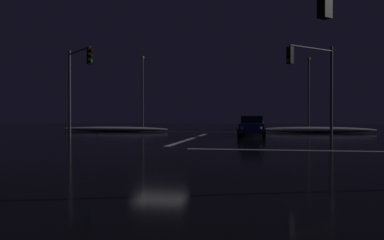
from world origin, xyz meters
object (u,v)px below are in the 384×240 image
at_px(traffic_signal_nw, 78,75).
at_px(traffic_signal_ne, 315,74).
at_px(sedan_gray, 252,123).
at_px(sedan_green, 255,122).
at_px(sedan_silver, 253,124).
at_px(streetlamp_right_far, 309,87).
at_px(sedan_white, 254,122).
at_px(sedan_blue, 252,126).
at_px(streetlamp_left_far, 143,87).

distance_m(traffic_signal_nw, traffic_signal_ne, 16.40).
bearing_deg(sedan_gray, sedan_green, 86.85).
height_order(sedan_silver, streetlamp_right_far, streetlamp_right_far).
height_order(sedan_gray, traffic_signal_nw, traffic_signal_nw).
bearing_deg(sedan_white, sedan_blue, -88.86).
xyz_separation_m(sedan_gray, sedan_white, (-0.05, 10.97, 0.00)).
distance_m(sedan_green, traffic_signal_ne, 21.77).
relative_size(sedan_gray, traffic_signal_nw, 0.67).
xyz_separation_m(sedan_silver, sedan_green, (-0.03, 11.44, 0.00)).
height_order(sedan_green, streetlamp_right_far, streetlamp_right_far).
bearing_deg(sedan_white, traffic_signal_nw, -113.88).
distance_m(sedan_silver, streetlamp_right_far, 14.78).
relative_size(sedan_white, streetlamp_left_far, 0.47).
relative_size(sedan_gray, traffic_signal_ne, 0.69).
bearing_deg(traffic_signal_ne, sedan_blue, 137.06).
height_order(sedan_blue, sedan_green, same).
xyz_separation_m(sedan_green, streetlamp_left_far, (-14.11, 1.37, 4.45)).
height_order(sedan_blue, sedan_silver, same).
xyz_separation_m(sedan_blue, traffic_signal_nw, (-12.29, -3.82, 3.67)).
bearing_deg(streetlamp_left_far, traffic_signal_ne, -50.76).
relative_size(sedan_gray, streetlamp_left_far, 0.47).
relative_size(sedan_silver, sedan_white, 1.00).
height_order(traffic_signal_nw, traffic_signal_ne, traffic_signal_nw).
height_order(traffic_signal_ne, streetlamp_left_far, streetlamp_left_far).
distance_m(sedan_white, streetlamp_left_far, 15.09).
bearing_deg(streetlamp_left_far, sedan_silver, -42.16).
distance_m(streetlamp_right_far, streetlamp_left_far, 20.27).
xyz_separation_m(sedan_green, traffic_signal_ne, (4.22, -21.07, 3.50)).
relative_size(traffic_signal_ne, streetlamp_right_far, 0.74).
bearing_deg(streetlamp_right_far, traffic_signal_nw, -129.27).
height_order(sedan_silver, sedan_green, same).
relative_size(sedan_blue, streetlamp_right_far, 0.51).
xyz_separation_m(sedan_green, streetlamp_right_far, (6.16, 1.37, 4.12)).
bearing_deg(traffic_signal_nw, streetlamp_right_far, 50.73).
xyz_separation_m(sedan_gray, streetlamp_left_far, (-13.82, 6.68, 4.45)).
bearing_deg(sedan_white, traffic_signal_ne, -80.31).
xyz_separation_m(sedan_silver, streetlamp_left_far, (-14.14, 12.80, 4.45)).
bearing_deg(sedan_gray, traffic_signal_ne, -74.02).
relative_size(sedan_gray, sedan_white, 1.00).
relative_size(sedan_green, streetlamp_left_far, 0.47).
xyz_separation_m(sedan_blue, sedan_gray, (-0.40, 11.94, 0.00)).
bearing_deg(traffic_signal_ne, traffic_signal_nw, 179.96).
bearing_deg(sedan_green, streetlamp_left_far, 174.46).
bearing_deg(traffic_signal_nw, sedan_blue, 17.25).
distance_m(sedan_silver, streetlamp_left_far, 19.59).
xyz_separation_m(sedan_blue, sedan_silver, (-0.07, 5.81, 0.00)).
relative_size(streetlamp_right_far, streetlamp_left_far, 0.93).
bearing_deg(sedan_gray, streetlamp_right_far, 45.98).
bearing_deg(traffic_signal_ne, sedan_gray, 105.98).
relative_size(sedan_white, traffic_signal_nw, 0.67).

